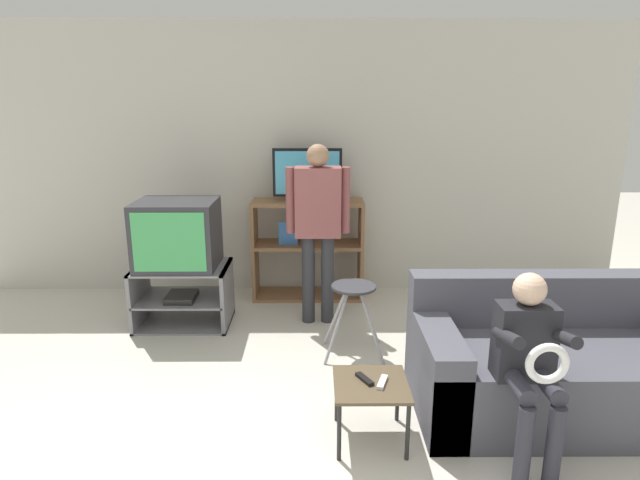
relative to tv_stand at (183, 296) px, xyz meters
The scene contains 12 objects.
wall_back 1.68m from the tv_stand, 43.94° to the left, with size 6.40×0.06×2.60m.
tv_stand is the anchor object (origin of this frame).
television_main 0.54m from the tv_stand, 149.09° to the left, with size 0.66×0.54×0.56m.
media_shelf 1.27m from the tv_stand, 31.66° to the left, with size 1.06×0.38×0.96m.
television_flat 1.56m from the tv_stand, 31.54° to the left, with size 0.64×0.20×0.49m.
folding_stool 1.55m from the tv_stand, 22.28° to the right, with size 0.46×0.37×0.56m.
snack_table 2.19m from the tv_stand, 48.59° to the right, with size 0.41×0.41×0.36m.
remote_control_black 2.15m from the tv_stand, 48.83° to the right, with size 0.04×0.14×0.02m, color black.
remote_control_white 2.24m from the tv_stand, 47.57° to the right, with size 0.04×0.14×0.02m, color silver.
couch 2.96m from the tv_stand, 26.86° to the right, with size 1.76×0.87×0.80m.
person_standing_adult 1.34m from the tv_stand, ahead, with size 0.53×0.20×1.54m.
person_seated_child 2.91m from the tv_stand, 39.34° to the right, with size 0.33×0.43×1.03m.
Camera 1 is at (0.20, -1.95, 1.89)m, focal length 30.00 mm.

